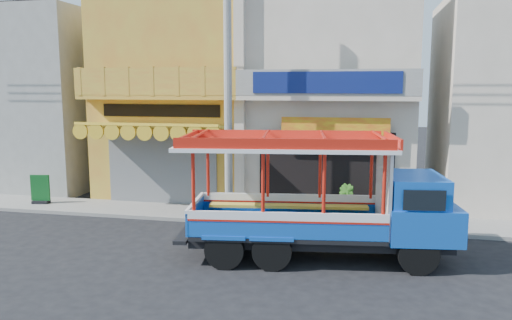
{
  "coord_description": "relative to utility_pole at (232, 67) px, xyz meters",
  "views": [
    {
      "loc": [
        3.18,
        -12.1,
        4.43
      ],
      "look_at": [
        0.08,
        2.5,
        2.22
      ],
      "focal_mm": 35.0,
      "sensor_mm": 36.0,
      "label": 1
    }
  ],
  "objects": [
    {
      "name": "shophouse_left",
      "position": [
        -3.15,
        4.66,
        -0.92
      ],
      "size": [
        6.0,
        7.5,
        8.24
      ],
      "color": "#C1792B",
      "rests_on": "ground"
    },
    {
      "name": "sidewalk",
      "position": [
        0.85,
        0.7,
        -4.97
      ],
      "size": [
        30.0,
        2.0,
        0.12
      ],
      "primitive_type": "cube",
      "color": "slate",
      "rests_on": "ground"
    },
    {
      "name": "potted_plant_a",
      "position": [
        4.2,
        0.59,
        -4.48
      ],
      "size": [
        1.0,
        0.95,
        0.87
      ],
      "primitive_type": "imported",
      "rotation": [
        0.0,
        0.0,
        0.44
      ],
      "color": "#2E631C",
      "rests_on": "sidewalk"
    },
    {
      "name": "potted_plant_c",
      "position": [
        4.99,
        1.31,
        -4.38
      ],
      "size": [
        0.62,
        0.62,
        1.06
      ],
      "primitive_type": "imported",
      "rotation": [
        0.0,
        0.0,
        4.66
      ],
      "color": "#2E631C",
      "rests_on": "sidewalk"
    },
    {
      "name": "potted_plant_b",
      "position": [
        3.62,
        1.08,
        -4.37
      ],
      "size": [
        0.76,
        0.75,
        1.08
      ],
      "primitive_type": "imported",
      "rotation": [
        0.0,
        0.0,
        2.46
      ],
      "color": "#2E631C",
      "rests_on": "sidewalk"
    },
    {
      "name": "filler_building_left",
      "position": [
        -10.15,
        4.7,
        -1.23
      ],
      "size": [
        6.0,
        6.0,
        7.6
      ],
      "primitive_type": "cube",
      "color": "gray",
      "rests_on": "ground"
    },
    {
      "name": "shophouse_right",
      "position": [
        2.85,
        4.66,
        -0.93
      ],
      "size": [
        6.0,
        6.75,
        8.24
      ],
      "color": "#C0B29D",
      "rests_on": "ground"
    },
    {
      "name": "songthaew_truck",
      "position": [
        3.49,
        -2.84,
        -3.47
      ],
      "size": [
        7.17,
        3.12,
        3.24
      ],
      "color": "black",
      "rests_on": "ground"
    },
    {
      "name": "utility_pole",
      "position": [
        0.0,
        0.0,
        0.0
      ],
      "size": [
        28.0,
        0.26,
        9.0
      ],
      "color": "gray",
      "rests_on": "ground"
    },
    {
      "name": "ground",
      "position": [
        0.85,
        -3.3,
        -5.03
      ],
      "size": [
        90.0,
        90.0,
        0.0
      ],
      "primitive_type": "plane",
      "color": "black",
      "rests_on": "ground"
    },
    {
      "name": "party_pilaster",
      "position": [
        -0.15,
        1.55,
        -1.03
      ],
      "size": [
        0.35,
        0.3,
        8.0
      ],
      "primitive_type": "cube",
      "color": "#C0B29D",
      "rests_on": "ground"
    },
    {
      "name": "green_sign",
      "position": [
        -7.54,
        0.63,
        -4.46
      ],
      "size": [
        0.7,
        0.41,
        1.07
      ],
      "color": "black",
      "rests_on": "sidewalk"
    }
  ]
}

